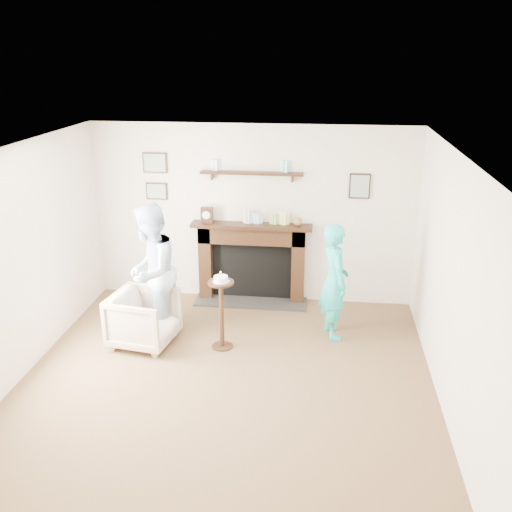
% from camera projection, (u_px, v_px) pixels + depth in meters
% --- Properties ---
extents(ground, '(5.00, 5.00, 0.00)m').
position_uv_depth(ground, '(223.00, 392.00, 6.04)').
color(ground, brown).
rests_on(ground, ground).
extents(room_shell, '(4.54, 5.02, 2.52)m').
position_uv_depth(room_shell, '(231.00, 227.00, 6.12)').
color(room_shell, beige).
rests_on(room_shell, ground).
extents(armchair, '(0.84, 0.82, 0.67)m').
position_uv_depth(armchair, '(146.00, 343.00, 7.05)').
color(armchair, tan).
rests_on(armchair, ground).
extents(man, '(0.69, 0.86, 1.70)m').
position_uv_depth(man, '(155.00, 334.00, 7.27)').
color(man, silver).
rests_on(man, ground).
extents(woman, '(0.49, 0.62, 1.47)m').
position_uv_depth(woman, '(332.00, 335.00, 7.25)').
color(woman, '#1FB0AE').
rests_on(woman, ground).
extents(pedestal_table, '(0.31, 0.31, 0.99)m').
position_uv_depth(pedestal_table, '(221.00, 301.00, 6.75)').
color(pedestal_table, black).
rests_on(pedestal_table, ground).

